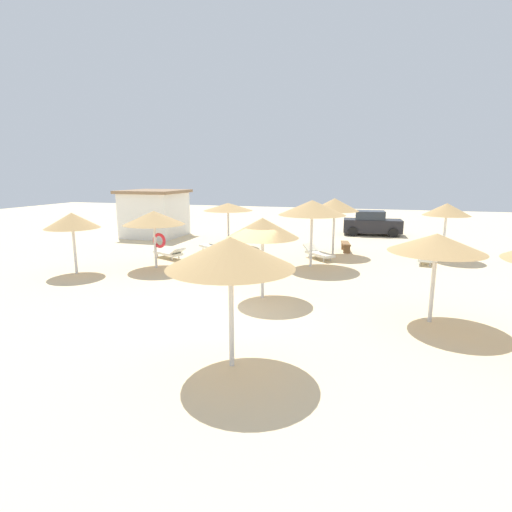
% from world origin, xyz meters
% --- Properties ---
extents(ground_plane, '(80.00, 80.00, 0.00)m').
position_xyz_m(ground_plane, '(0.00, 0.00, 0.00)').
color(ground_plane, beige).
extents(parasol_0, '(2.30, 2.30, 2.86)m').
position_xyz_m(parasol_0, '(7.79, 10.57, 2.53)').
color(parasol_0, silver).
rests_on(parasol_0, ground).
extents(parasol_1, '(2.92, 2.92, 2.60)m').
position_xyz_m(parasol_1, '(-4.05, 10.97, 2.37)').
color(parasol_1, silver).
rests_on(parasol_1, ground).
extents(parasol_2, '(2.80, 2.80, 2.65)m').
position_xyz_m(parasol_2, '(-5.35, 4.71, 2.31)').
color(parasol_2, silver).
rests_on(parasol_2, ground).
extents(parasol_3, '(2.56, 2.56, 3.03)m').
position_xyz_m(parasol_3, '(2.26, 10.14, 2.69)').
color(parasol_3, silver).
rests_on(parasol_3, ground).
extents(parasol_4, '(2.69, 2.69, 2.64)m').
position_xyz_m(parasol_4, '(6.02, 0.76, 2.37)').
color(parasol_4, silver).
rests_on(parasol_4, ground).
extents(parasol_6, '(2.84, 2.84, 2.98)m').
position_xyz_m(parasol_6, '(1.31, -3.49, 2.63)').
color(parasol_6, silver).
rests_on(parasol_6, ground).
extents(parasol_7, '(2.29, 2.29, 2.68)m').
position_xyz_m(parasol_7, '(-8.14, 2.73, 2.33)').
color(parasol_7, silver).
rests_on(parasol_7, ground).
extents(parasol_8, '(2.51, 2.51, 2.84)m').
position_xyz_m(parasol_8, '(0.63, 1.63, 2.48)').
color(parasol_8, silver).
rests_on(parasol_8, ground).
extents(parasol_9, '(3.12, 3.12, 3.12)m').
position_xyz_m(parasol_9, '(1.53, 6.98, 2.77)').
color(parasol_9, silver).
rests_on(parasol_9, ground).
extents(lounger_0, '(0.83, 1.90, 0.81)m').
position_xyz_m(lounger_0, '(6.82, 9.33, 0.33)').
color(lounger_0, silver).
rests_on(lounger_0, ground).
extents(lounger_1, '(1.94, 1.56, 0.72)m').
position_xyz_m(lounger_1, '(-4.20, 8.97, 0.32)').
color(lounger_1, silver).
rests_on(lounger_1, ground).
extents(lounger_2, '(2.01, 1.37, 0.63)m').
position_xyz_m(lounger_2, '(-5.72, 6.71, 0.31)').
color(lounger_2, silver).
rests_on(lounger_2, ground).
extents(lounger_3, '(1.81, 1.78, 0.68)m').
position_xyz_m(lounger_3, '(1.64, 8.78, 0.31)').
color(lounger_3, silver).
rests_on(lounger_3, ground).
extents(bench_0, '(0.66, 1.55, 0.49)m').
position_xyz_m(bench_0, '(2.86, 11.28, 0.35)').
color(bench_0, brown).
rests_on(bench_0, ground).
extents(parked_car, '(4.11, 2.21, 1.72)m').
position_xyz_m(parked_car, '(4.20, 18.08, 0.82)').
color(parked_car, black).
rests_on(parked_car, ground).
extents(beach_cabana, '(3.96, 4.06, 3.20)m').
position_xyz_m(beach_cabana, '(-10.31, 13.27, 1.62)').
color(beach_cabana, white).
rests_on(beach_cabana, ground).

